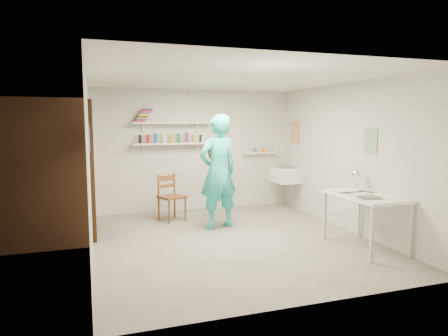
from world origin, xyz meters
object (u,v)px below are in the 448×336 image
object	(u,v)px
belfast_sink	(286,175)
desk_lamp	(357,174)
man	(218,172)
wooden_chair	(172,197)
wall_clock	(217,152)
work_table	(365,222)

from	to	relation	value
belfast_sink	desk_lamp	xyz separation A→B (m)	(0.08, -2.18, 0.29)
desk_lamp	belfast_sink	bearing A→B (deg)	92.09
man	wooden_chair	distance (m)	1.09
man	desk_lamp	distance (m)	2.19
wall_clock	wooden_chair	world-z (taller)	wall_clock
wooden_chair	desk_lamp	bearing A→B (deg)	-62.13
man	work_table	bearing A→B (deg)	121.01
wall_clock	desk_lamp	distance (m)	2.29
belfast_sink	man	size ratio (longest dim) A/B	0.32
man	wooden_chair	xyz separation A→B (m)	(-0.65, 0.70, -0.51)
man	desk_lamp	size ratio (longest dim) A/B	13.21
wall_clock	desk_lamp	xyz separation A→B (m)	(1.77, -1.43, -0.28)
work_table	desk_lamp	bearing A→B (deg)	67.58
work_table	desk_lamp	world-z (taller)	desk_lamp
work_table	man	bearing A→B (deg)	134.21
desk_lamp	man	bearing A→B (deg)	146.24
wooden_chair	man	bearing A→B (deg)	-71.60
work_table	wooden_chair	bearing A→B (deg)	133.75
belfast_sink	man	world-z (taller)	man
wooden_chair	work_table	world-z (taller)	wooden_chair
man	wall_clock	size ratio (longest dim) A/B	5.56
wall_clock	desk_lamp	size ratio (longest dim) A/B	2.37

